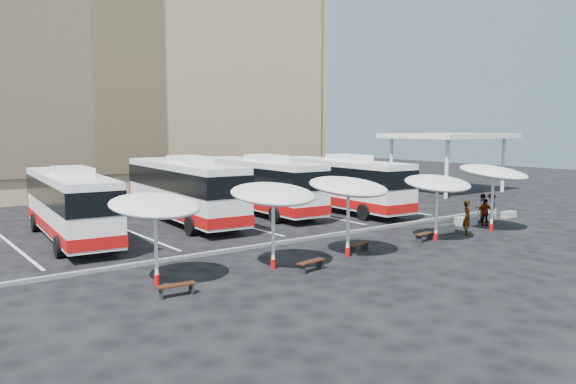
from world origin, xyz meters
TOP-DOWN VIEW (x-y plane):
  - ground at (0.00, 0.00)m, footprint 120.00×120.00m
  - sandstone_building at (0.00, 31.87)m, footprint 42.00×18.25m
  - service_canopy at (24.00, 10.00)m, footprint 10.00×8.00m
  - curb_divider at (0.00, 0.50)m, footprint 34.00×0.25m
  - bay_lines at (0.00, 8.00)m, footprint 24.15×12.00m
  - bus_0 at (-9.29, 7.82)m, footprint 3.58×12.12m
  - bus_1 at (-2.24, 9.24)m, footprint 3.66×12.96m
  - bus_2 at (3.45, 9.61)m, footprint 3.35×12.59m
  - bus_3 at (8.49, 7.16)m, footprint 3.37×12.47m
  - sunshade_0 at (-9.19, -2.62)m, footprint 3.64×3.67m
  - sunshade_1 at (-4.43, -3.26)m, footprint 3.76×3.80m
  - sunshade_2 at (-0.51, -3.46)m, footprint 3.90×3.94m
  - sunshade_3 at (5.51, -3.53)m, footprint 4.13×4.15m
  - sunshade_4 at (10.15, -3.65)m, footprint 4.36×4.40m
  - wood_bench_0 at (-9.25, -4.34)m, footprint 1.38×0.47m
  - wood_bench_1 at (-3.45, -4.50)m, footprint 1.43×0.61m
  - wood_bench_2 at (0.41, -3.24)m, footprint 1.47×0.82m
  - wood_bench_3 at (4.95, -3.30)m, footprint 1.43×0.57m
  - conc_bench_0 at (7.63, -2.44)m, footprint 1.21×0.46m
  - conc_bench_1 at (10.59, -1.68)m, footprint 1.40×0.88m
  - conc_bench_2 at (13.26, -1.42)m, footprint 1.29×0.55m
  - conc_bench_3 at (15.09, -1.65)m, footprint 1.15×0.50m
  - passenger_0 at (7.99, -3.62)m, footprint 0.80×0.79m
  - passenger_1 at (12.17, -1.70)m, footprint 1.06×0.99m
  - passenger_2 at (11.30, -2.45)m, footprint 0.99×0.82m
  - passenger_3 at (13.89, -1.16)m, footprint 1.19×1.01m

SIDE VIEW (x-z plane):
  - ground at x=0.00m, z-range 0.00..0.00m
  - bay_lines at x=0.00m, z-range 0.00..0.01m
  - curb_divider at x=0.00m, z-range 0.00..0.15m
  - conc_bench_3 at x=15.09m, z-range 0.00..0.42m
  - conc_bench_0 at x=7.63m, z-range 0.00..0.45m
  - conc_bench_2 at x=13.26m, z-range 0.00..0.47m
  - conc_bench_1 at x=10.59m, z-range 0.00..0.50m
  - wood_bench_0 at x=-9.25m, z-range 0.11..0.53m
  - wood_bench_1 at x=-3.45m, z-range 0.11..0.54m
  - wood_bench_3 at x=4.95m, z-range 0.11..0.54m
  - wood_bench_2 at x=0.41m, z-range 0.12..0.55m
  - passenger_2 at x=11.30m, z-range 0.00..1.58m
  - passenger_3 at x=13.89m, z-range 0.00..1.60m
  - passenger_1 at x=12.17m, z-range 0.00..1.75m
  - passenger_0 at x=7.99m, z-range 0.00..1.87m
  - bus_0 at x=-9.29m, z-range 0.04..3.83m
  - bus_3 at x=8.49m, z-range 0.04..3.96m
  - bus_2 at x=3.45m, z-range 0.04..4.00m
  - bus_1 at x=-2.24m, z-range 0.04..4.11m
  - sunshade_0 at x=-9.19m, z-range 1.20..4.62m
  - sunshade_3 at x=5.51m, z-range 1.20..4.63m
  - sunshade_1 at x=-4.43m, z-range 1.26..4.85m
  - sunshade_2 at x=-0.51m, z-range 1.28..4.95m
  - sunshade_4 at x=10.15m, z-range 1.34..5.16m
  - service_canopy at x=24.00m, z-range 2.27..7.47m
  - sandstone_building at x=0.00m, z-range -2.17..27.43m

